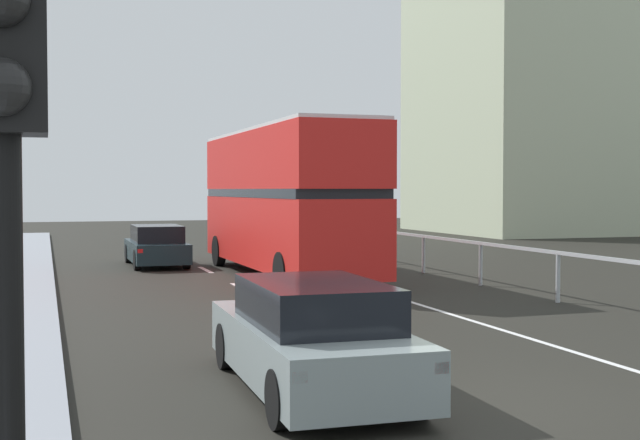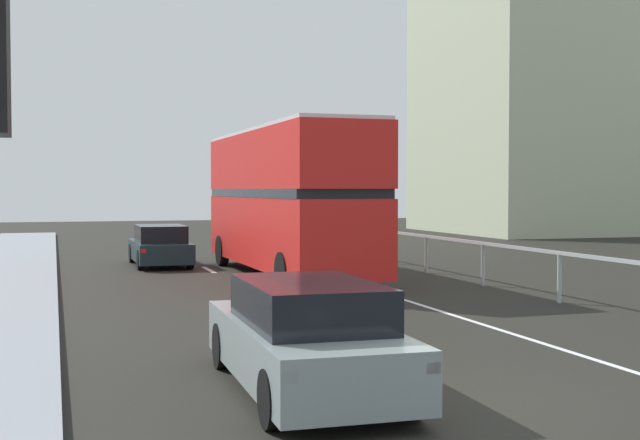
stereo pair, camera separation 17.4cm
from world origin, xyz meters
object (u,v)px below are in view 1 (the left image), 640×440
(double_decker_bus_red, at_px, (284,198))
(hatchback_car_near, at_px, (311,338))
(traffic_signal_pole, at_px, (3,125))
(sedan_car_ahead, at_px, (156,246))

(double_decker_bus_red, bearing_deg, hatchback_car_near, -104.97)
(double_decker_bus_red, distance_m, traffic_signal_pole, 21.38)
(hatchback_car_near, bearing_deg, double_decker_bus_red, 77.04)
(double_decker_bus_red, relative_size, traffic_signal_pole, 3.05)
(hatchback_car_near, distance_m, traffic_signal_pole, 7.78)
(double_decker_bus_red, xyz_separation_m, hatchback_car_near, (-3.46, -13.54, -1.61))
(double_decker_bus_red, height_order, traffic_signal_pole, double_decker_bus_red)
(hatchback_car_near, bearing_deg, sedan_car_ahead, 90.27)
(double_decker_bus_red, bearing_deg, traffic_signal_pole, -109.00)
(traffic_signal_pole, xyz_separation_m, sedan_car_ahead, (3.63, 24.81, -2.10))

